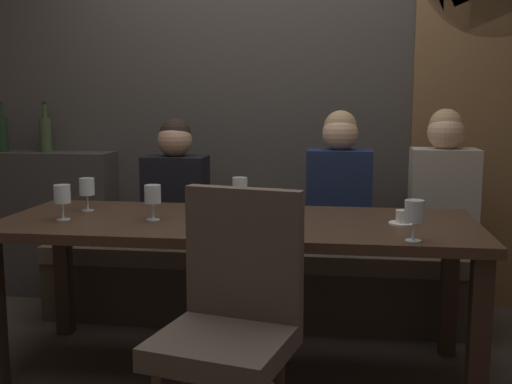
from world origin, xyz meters
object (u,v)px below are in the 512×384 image
at_px(wine_glass_center_front, 414,213).
at_px(espresso_cup, 402,218).
at_px(diner_redhead, 176,185).
at_px(wine_bottle_dark_red, 2,133).
at_px(banquette_bench, 257,282).
at_px(dining_table, 237,238).
at_px(wine_glass_far_left, 240,188).
at_px(wine_glass_end_right, 87,188).
at_px(diner_far_end, 443,184).
at_px(wine_glass_near_right, 62,196).
at_px(chair_near_side, 232,310).
at_px(wine_bottle_pale_label, 46,133).
at_px(diner_bearded, 339,184).
at_px(wine_glass_near_left, 153,196).
at_px(dessert_plate, 270,210).

xyz_separation_m(wine_glass_center_front, espresso_cup, (-0.01, 0.34, -0.09)).
height_order(diner_redhead, wine_bottle_dark_red, wine_bottle_dark_red).
relative_size(banquette_bench, espresso_cup, 20.83).
distance_m(dining_table, wine_glass_far_left, 0.33).
relative_size(wine_glass_center_front, wine_glass_far_left, 1.00).
bearing_deg(espresso_cup, wine_glass_end_right, 175.24).
relative_size(wine_glass_end_right, wine_glass_far_left, 1.00).
relative_size(diner_far_end, wine_glass_near_right, 4.83).
relative_size(dining_table, diner_far_end, 2.78).
distance_m(chair_near_side, wine_glass_far_left, 1.04).
bearing_deg(wine_bottle_pale_label, diner_redhead, -19.04).
distance_m(dining_table, espresso_cup, 0.76).
xyz_separation_m(chair_near_side, wine_glass_near_right, (-0.90, 0.61, 0.29)).
distance_m(chair_near_side, wine_glass_center_front, 0.82).
bearing_deg(diner_bearded, chair_near_side, -104.04).
bearing_deg(wine_glass_near_right, wine_bottle_dark_red, 129.70).
distance_m(wine_bottle_pale_label, wine_glass_near_left, 1.55).
relative_size(diner_redhead, wine_bottle_pale_label, 2.25).
height_order(wine_bottle_pale_label, wine_glass_center_front, wine_bottle_pale_label).
bearing_deg(chair_near_side, dining_table, 98.38).
distance_m(chair_near_side, wine_glass_end_right, 1.27).
height_order(chair_near_side, espresso_cup, chair_near_side).
distance_m(dining_table, dessert_plate, 0.26).
xyz_separation_m(dining_table, wine_glass_center_front, (0.76, -0.33, 0.20)).
height_order(wine_glass_near_left, dessert_plate, wine_glass_near_left).
height_order(dining_table, espresso_cup, espresso_cup).
distance_m(wine_bottle_dark_red, espresso_cup, 2.71).
distance_m(diner_bearded, wine_bottle_dark_red, 2.24).
xyz_separation_m(chair_near_side, wine_glass_near_left, (-0.49, 0.66, 0.29)).
bearing_deg(wine_glass_end_right, wine_bottle_pale_label, 125.97).
bearing_deg(dessert_plate, wine_glass_far_left, 156.80).
relative_size(wine_glass_center_front, wine_glass_near_left, 1.00).
relative_size(banquette_bench, chair_near_side, 2.55).
relative_size(wine_bottle_pale_label, wine_glass_near_right, 1.99).
distance_m(wine_glass_near_right, dessert_plate, 0.98).
xyz_separation_m(diner_redhead, wine_glass_near_left, (0.10, -0.77, 0.06)).
height_order(dining_table, diner_bearded, diner_bearded).
bearing_deg(diner_far_end, espresso_cup, -111.56).
xyz_separation_m(espresso_cup, dessert_plate, (-0.62, 0.19, -0.01)).
bearing_deg(espresso_cup, diner_far_end, 68.44).
bearing_deg(wine_glass_near_left, wine_bottle_pale_label, 133.89).
xyz_separation_m(wine_glass_center_front, wine_glass_near_left, (-1.15, 0.27, -0.00)).
relative_size(wine_glass_center_front, wine_glass_end_right, 1.00).
distance_m(diner_bearded, dessert_plate, 0.62).
xyz_separation_m(diner_far_end, wine_glass_end_right, (-1.82, -0.60, 0.03)).
bearing_deg(espresso_cup, wine_glass_far_left, 161.46).
distance_m(banquette_bench, wine_bottle_pale_label, 1.71).
relative_size(dining_table, wine_glass_center_front, 13.41).
relative_size(diner_redhead, wine_bottle_dark_red, 2.25).
bearing_deg(wine_bottle_dark_red, diner_far_end, -6.01).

